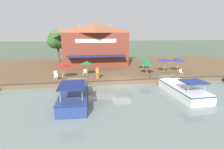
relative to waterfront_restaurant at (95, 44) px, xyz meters
The scene contains 19 objects.
ground_plane 14.63m from the waterfront_restaurant, 11.84° to the left, with size 220.00×220.00×0.00m, color #4C5B47.
quay_deck 5.84m from the waterfront_restaurant, 48.03° to the left, with size 22.00×56.00×0.60m, color brown.
quay_edge_fender 14.34m from the waterfront_restaurant, 11.93° to the left, with size 0.20×50.40×0.10m, color #2D2D33.
waterfront_restaurant is the anchor object (origin of this frame).
patio_umbrella_back_row 12.69m from the waterfront_restaurant, 24.88° to the right, with size 2.15×2.15×2.25m.
patio_umbrella_mid_patio_right 14.65m from the waterfront_restaurant, 47.28° to the left, with size 1.94×1.94×2.43m.
patio_umbrella_far_corner 11.13m from the waterfront_restaurant, 46.31° to the left, with size 2.14×2.14×2.37m.
patio_umbrella_near_quay_edge 13.23m from the waterfront_restaurant, 34.80° to the left, with size 2.18×2.18×2.28m.
patio_umbrella_mid_patio_left 16.41m from the waterfront_restaurant, 53.75° to the left, with size 2.24×2.24×2.48m.
patio_umbrella_by_entrance 10.34m from the waterfront_restaurant, 10.26° to the right, with size 1.81×1.81×2.29m.
cafe_chair_facing_river 10.16m from the waterfront_restaurant, 13.06° to the right, with size 0.52×0.52×0.85m.
cafe_chair_back_row_seat 12.33m from the waterfront_restaurant, 33.70° to the right, with size 0.55×0.55×0.85m.
cafe_chair_under_first_umbrella 17.50m from the waterfront_restaurant, 47.93° to the left, with size 0.45×0.45×0.85m.
cafe_chair_far_corner_seat 13.60m from the waterfront_restaurant, 27.98° to the right, with size 0.56×0.56×0.85m.
person_at_quay_edge 12.51m from the waterfront_restaurant, ahead, with size 0.51×0.51×1.80m.
motorboat_second_along 18.88m from the waterfront_restaurant, ahead, with size 8.49×2.88×2.46m.
motorboat_fourth_along 20.30m from the waterfront_restaurant, 27.22° to the left, with size 8.42×3.12×2.08m.
mooring_post 15.43m from the waterfront_restaurant, 28.18° to the left, with size 0.22×0.22×0.81m.
tree_upstream_bank 8.76m from the waterfront_restaurant, 113.09° to the right, with size 4.26×4.06×6.90m.
Camera 1 is at (22.66, -4.70, 7.30)m, focal length 28.00 mm.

